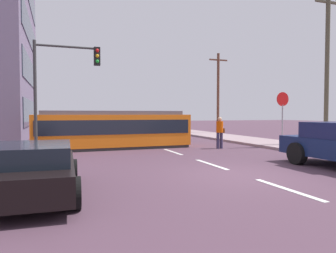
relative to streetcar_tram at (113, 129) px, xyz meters
name	(u,v)px	position (x,y,z in m)	size (l,w,h in m)	color
ground_plane	(150,144)	(2.44, 1.30, -1.03)	(120.00, 120.00, 0.00)	#4F3545
sidewalk_curb_right	(288,146)	(9.24, -2.70, -0.96)	(3.20, 36.00, 0.14)	gray
lane_stripe_0	(287,189)	(2.44, -10.70, -1.03)	(0.16, 2.40, 0.01)	silver
lane_stripe_1	(211,164)	(2.44, -6.70, -1.03)	(0.16, 2.40, 0.01)	silver
lane_stripe_2	(173,152)	(2.44, -2.70, -1.03)	(0.16, 2.40, 0.01)	silver
lane_stripe_3	(132,139)	(2.44, 6.00, -1.03)	(0.16, 2.40, 0.01)	silver
lane_stripe_4	(117,134)	(2.44, 12.00, -1.03)	(0.16, 2.40, 0.01)	silver
streetcar_tram	(113,129)	(0.00, 0.00, 0.00)	(8.14, 2.77, 1.99)	orange
city_bus	(122,124)	(1.91, 6.99, 0.00)	(2.71, 5.22, 1.81)	#AFAFC1
pedestrian_crossing	(220,131)	(5.30, -2.13, -0.09)	(0.48, 0.36, 1.67)	#332B4A
parked_sedan_near	(31,170)	(-3.36, -9.47, -0.41)	(2.08, 4.07, 1.19)	black
stop_sign	(283,107)	(8.81, -2.75, 1.16)	(0.76, 0.07, 2.88)	gray
traffic_light_mast	(62,76)	(-2.56, -1.87, 2.52)	(2.89, 0.33, 5.06)	#333333
utility_pole_near	(327,66)	(11.62, -3.00, 3.50)	(1.80, 0.24, 8.69)	#4E4A36
utility_pole_mid	(218,92)	(11.19, 8.92, 2.83)	(1.80, 0.24, 7.36)	brown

